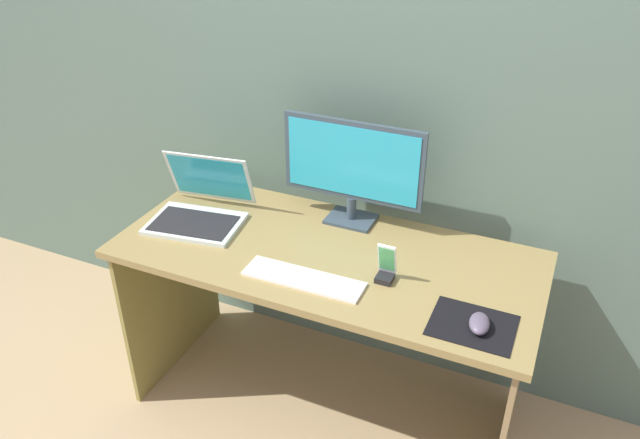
# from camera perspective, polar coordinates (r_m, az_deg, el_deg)

# --- Properties ---
(ground_plane) EXTENTS (8.00, 8.00, 0.00)m
(ground_plane) POSITION_cam_1_polar(r_m,az_deg,el_deg) (2.68, 0.47, -16.42)
(ground_plane) COLOR tan
(wall_back) EXTENTS (6.00, 0.04, 2.50)m
(wall_back) POSITION_cam_1_polar(r_m,az_deg,el_deg) (2.33, 4.80, 12.69)
(wall_back) COLOR #526C5E
(wall_back) RESTS_ON ground_plane
(desk) EXTENTS (1.50, 0.66, 0.75)m
(desk) POSITION_cam_1_polar(r_m,az_deg,el_deg) (2.28, 0.53, -6.14)
(desk) COLOR olive
(desk) RESTS_ON ground_plane
(monitor) EXTENTS (0.54, 0.14, 0.40)m
(monitor) POSITION_cam_1_polar(r_m,az_deg,el_deg) (2.28, 3.05, 4.81)
(monitor) COLOR #33444E
(monitor) RESTS_ON desk
(laptop) EXTENTS (0.38, 0.37, 0.24)m
(laptop) POSITION_cam_1_polar(r_m,az_deg,el_deg) (2.41, -10.94, 1.07)
(laptop) COLOR silver
(laptop) RESTS_ON desk
(keyboard_external) EXTENTS (0.41, 0.12, 0.01)m
(keyboard_external) POSITION_cam_1_polar(r_m,az_deg,el_deg) (2.06, -1.64, -5.43)
(keyboard_external) COLOR white
(keyboard_external) RESTS_ON desk
(mousepad) EXTENTS (0.25, 0.20, 0.00)m
(mousepad) POSITION_cam_1_polar(r_m,az_deg,el_deg) (1.93, 13.81, -9.40)
(mousepad) COLOR black
(mousepad) RESTS_ON desk
(mouse) EXTENTS (0.07, 0.11, 0.04)m
(mouse) POSITION_cam_1_polar(r_m,az_deg,el_deg) (1.91, 14.41, -9.22)
(mouse) COLOR #534A5D
(mouse) RESTS_ON mousepad
(phone_in_dock) EXTENTS (0.06, 0.06, 0.14)m
(phone_in_dock) POSITION_cam_1_polar(r_m,az_deg,el_deg) (2.04, 6.07, -4.41)
(phone_in_dock) COLOR black
(phone_in_dock) RESTS_ON desk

